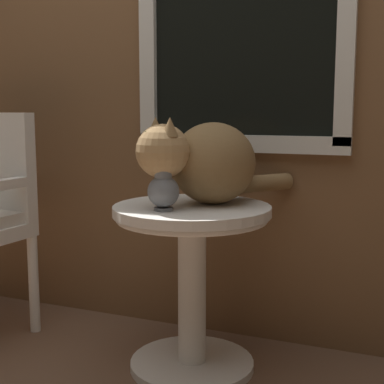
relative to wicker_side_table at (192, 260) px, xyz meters
The scene contains 4 objects.
back_wall 0.98m from the wicker_side_table, 117.20° to the left, with size 4.00×0.07×2.60m.
wicker_side_table is the anchor object (origin of this frame).
cat 0.37m from the wicker_side_table, 52.37° to the left, with size 0.46×0.58×0.32m.
pewter_vase_with_ivy 0.32m from the wicker_side_table, 111.25° to the right, with size 0.12×0.11×0.27m.
Camera 1 is at (0.98, -1.57, 0.97)m, focal length 52.24 mm.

